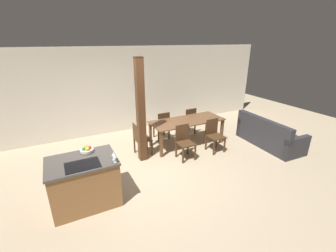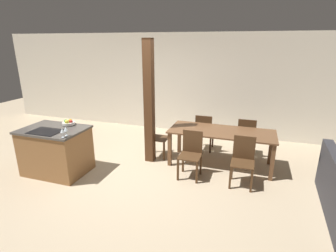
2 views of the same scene
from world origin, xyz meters
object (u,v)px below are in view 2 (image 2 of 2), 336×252
Objects in this scene: dining_chair_near_left at (191,153)px; timber_post at (149,103)px; dining_table at (221,135)px; wine_glass_middle at (66,129)px; dining_chair_near_right at (243,160)px; dining_chair_far_right at (246,136)px; dining_chair_head_end at (156,136)px; kitchen_island at (56,150)px; dining_chair_far_left at (204,132)px; wine_glass_near at (62,131)px; fruit_bowl at (69,123)px.

dining_chair_near_left is 1.34m from timber_post.
dining_table is 1.61m from timber_post.
wine_glass_middle is 0.08× the size of dining_table.
dining_chair_near_left is 0.95m from dining_chair_near_right.
dining_chair_far_right is 1.00× the size of dining_chair_head_end.
wine_glass_middle is 0.18× the size of dining_chair_far_right.
wine_glass_middle is 0.18× the size of dining_chair_near_right.
dining_chair_far_right is (3.46, 1.98, 0.01)m from kitchen_island.
timber_post reaches higher than wine_glass_middle.
dining_chair_far_left is (2.00, 2.24, -0.57)m from wine_glass_middle.
dining_table is 0.83m from dining_chair_far_right.
timber_post reaches higher than dining_table.
dining_chair_near_left is (2.52, 0.67, 0.01)m from kitchen_island.
timber_post reaches higher than kitchen_island.
wine_glass_near is at bearing 147.91° from dining_chair_head_end.
timber_post is at bearing 35.05° from kitchen_island.
wine_glass_near is 0.18× the size of dining_chair_far_right.
dining_chair_head_end is (-0.95, 0.65, 0.00)m from dining_chair_near_left.
dining_chair_near_left is 1.15m from dining_chair_head_end.
fruit_bowl is 0.28× the size of dining_chair_far_left.
dining_chair_head_end is (-1.90, -0.65, 0.00)m from dining_chair_far_right.
kitchen_island is at bearing -117.48° from fruit_bowl.
dining_chair_near_left is at bearing -124.51° from dining_chair_head_end.
dining_chair_far_right is (0.95, 1.31, 0.00)m from dining_chair_near_left.
wine_glass_near is at bearing -145.90° from dining_table.
wine_glass_near and wine_glass_middle have the same top height.
wine_glass_near is 3.01m from dining_table.
dining_chair_near_right and dining_chair_far_right have the same top height.
dining_chair_near_right is (3.46, 0.67, 0.01)m from kitchen_island.
wine_glass_middle is (0.00, 0.09, 0.00)m from wine_glass_near.
dining_chair_far_right is at bearing 29.71° from kitchen_island.
wine_glass_near is 0.06× the size of timber_post.
fruit_bowl is 0.28× the size of dining_chair_near_left.
dining_chair_near_right is (2.94, 0.93, -0.57)m from wine_glass_middle.
timber_post is (-0.99, 0.40, 0.80)m from dining_chair_near_left.
dining_chair_near_right is at bearing 10.95° from kitchen_island.
wine_glass_near reaches higher than dining_chair_far_left.
wine_glass_near is 3.12m from dining_chair_far_left.
wine_glass_middle is 0.18× the size of dining_chair_head_end.
dining_chair_near_left is 1.61m from dining_chair_far_right.
dining_chair_far_left and dining_chair_head_end have the same top height.
wine_glass_near is at bearing 49.33° from dining_chair_far_left.
wine_glass_near is at bearing -125.36° from timber_post.
dining_chair_far_left is 1.56m from timber_post.
dining_chair_far_left is at bearing 48.23° from wine_glass_middle.
dining_table is at bearing 32.67° from wine_glass_middle.
timber_post is (-1.94, -0.90, 0.80)m from dining_chair_far_right.
dining_chair_head_end is (1.05, 1.58, -0.57)m from wine_glass_middle.
dining_chair_far_left and dining_chair_far_right have the same top height.
wine_glass_middle reaches higher than dining_chair_near_left.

